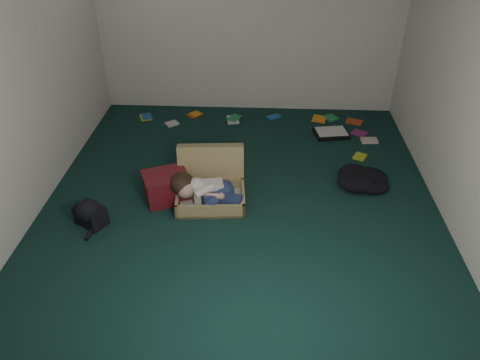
{
  "coord_description": "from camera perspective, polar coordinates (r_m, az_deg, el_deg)",
  "views": [
    {
      "loc": [
        0.19,
        -3.9,
        2.86
      ],
      "look_at": [
        0.0,
        -0.15,
        0.35
      ],
      "focal_mm": 35.0,
      "sensor_mm": 36.0,
      "label": 1
    }
  ],
  "objects": [
    {
      "name": "wall_back",
      "position": [
        6.35,
        1.17,
        19.51
      ],
      "size": [
        4.5,
        0.0,
        4.5
      ],
      "primitive_type": "plane",
      "rotation": [
        1.57,
        0.0,
        0.0
      ],
      "color": "white",
      "rests_on": "ground"
    },
    {
      "name": "suitcase",
      "position": [
        4.82,
        -3.57,
        -0.54
      ],
      "size": [
        0.74,
        0.72,
        0.51
      ],
      "rotation": [
        0.0,
        0.0,
        0.08
      ],
      "color": "tan",
      "rests_on": "floor"
    },
    {
      "name": "book_scatter",
      "position": [
        6.3,
        4.99,
        6.68
      ],
      "size": [
        3.13,
        1.24,
        0.02
      ],
      "color": "#BBCA23",
      "rests_on": "floor"
    },
    {
      "name": "floor",
      "position": [
        4.84,
        0.09,
        -2.46
      ],
      "size": [
        4.5,
        4.5,
        0.0
      ],
      "primitive_type": "plane",
      "color": "#0F2C27",
      "rests_on": "ground"
    },
    {
      "name": "wall_right",
      "position": [
        4.58,
        26.44,
        10.28
      ],
      "size": [
        0.0,
        4.5,
        4.5
      ],
      "primitive_type": "plane",
      "rotation": [
        1.57,
        0.0,
        -1.57
      ],
      "color": "white",
      "rests_on": "ground"
    },
    {
      "name": "wall_front",
      "position": [
        2.28,
        -2.73,
        -9.45
      ],
      "size": [
        4.5,
        0.0,
        4.5
      ],
      "primitive_type": "plane",
      "rotation": [
        -1.57,
        0.0,
        0.0
      ],
      "color": "white",
      "rests_on": "ground"
    },
    {
      "name": "wall_left",
      "position": [
        4.74,
        -25.34,
        11.31
      ],
      "size": [
        0.0,
        4.5,
        4.5
      ],
      "primitive_type": "plane",
      "rotation": [
        1.57,
        0.0,
        1.57
      ],
      "color": "white",
      "rests_on": "ground"
    },
    {
      "name": "maroon_bin",
      "position": [
        4.83,
        -8.98,
        -0.82
      ],
      "size": [
        0.54,
        0.49,
        0.3
      ],
      "rotation": [
        0.0,
        0.0,
        0.41
      ],
      "color": "maroon",
      "rests_on": "floor"
    },
    {
      "name": "person",
      "position": [
        4.66,
        -4.23,
        -1.31
      ],
      "size": [
        0.75,
        0.36,
        0.31
      ],
      "rotation": [
        0.0,
        0.0,
        0.08
      ],
      "color": "white",
      "rests_on": "suitcase"
    },
    {
      "name": "clothing_pile",
      "position": [
        5.19,
        14.56,
        -0.0
      ],
      "size": [
        0.48,
        0.4,
        0.14
      ],
      "primitive_type": null,
      "rotation": [
        0.0,
        0.0,
        -0.1
      ],
      "color": "black",
      "rests_on": "floor"
    },
    {
      "name": "paper_tray",
      "position": [
        6.15,
        11.06,
        5.64
      ],
      "size": [
        0.46,
        0.38,
        0.06
      ],
      "rotation": [
        0.0,
        0.0,
        0.17
      ],
      "color": "black",
      "rests_on": "floor"
    },
    {
      "name": "backpack",
      "position": [
        4.7,
        -17.74,
        -4.06
      ],
      "size": [
        0.45,
        0.43,
        0.21
      ],
      "primitive_type": null,
      "rotation": [
        0.0,
        0.0,
        -0.56
      ],
      "color": "black",
      "rests_on": "floor"
    }
  ]
}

